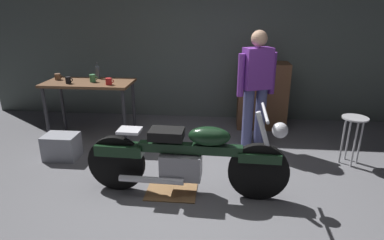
# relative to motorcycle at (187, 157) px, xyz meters

# --- Properties ---
(ground_plane) EXTENTS (12.00, 12.00, 0.00)m
(ground_plane) POSITION_rel_motorcycle_xyz_m (0.00, -0.09, -0.45)
(ground_plane) COLOR slate
(back_wall) EXTENTS (8.00, 0.12, 3.10)m
(back_wall) POSITION_rel_motorcycle_xyz_m (0.00, 2.71, 1.10)
(back_wall) COLOR #56605B
(back_wall) RESTS_ON ground_plane
(workbench) EXTENTS (1.30, 0.64, 0.90)m
(workbench) POSITION_rel_motorcycle_xyz_m (-1.64, 1.47, 0.34)
(workbench) COLOR brown
(workbench) RESTS_ON ground_plane
(motorcycle) EXTENTS (2.19, 0.60, 1.00)m
(motorcycle) POSITION_rel_motorcycle_xyz_m (0.00, 0.00, 0.00)
(motorcycle) COLOR black
(motorcycle) RESTS_ON ground_plane
(person_standing) EXTENTS (0.53, 0.35, 1.67)m
(person_standing) POSITION_rel_motorcycle_xyz_m (0.82, 1.36, 0.48)
(person_standing) COLOR #4B4F83
(person_standing) RESTS_ON ground_plane
(shop_stool) EXTENTS (0.32, 0.32, 0.64)m
(shop_stool) POSITION_rel_motorcycle_xyz_m (2.04, 0.94, 0.05)
(shop_stool) COLOR #B2B2B7
(shop_stool) RESTS_ON ground_plane
(wooden_dresser) EXTENTS (0.80, 0.47, 1.10)m
(wooden_dresser) POSITION_rel_motorcycle_xyz_m (1.02, 2.21, 0.10)
(wooden_dresser) COLOR brown
(wooden_dresser) RESTS_ON ground_plane
(drip_tray) EXTENTS (0.56, 0.40, 0.01)m
(drip_tray) POSITION_rel_motorcycle_xyz_m (-0.18, 0.00, -0.44)
(drip_tray) COLOR olive
(drip_tray) RESTS_ON ground_plane
(storage_bin) EXTENTS (0.44, 0.32, 0.34)m
(storage_bin) POSITION_rel_motorcycle_xyz_m (-1.79, 0.72, -0.28)
(storage_bin) COLOR gray
(storage_bin) RESTS_ON ground_plane
(mug_black_matte) EXTENTS (0.11, 0.08, 0.10)m
(mug_black_matte) POSITION_rel_motorcycle_xyz_m (-1.88, 1.33, 0.50)
(mug_black_matte) COLOR black
(mug_black_matte) RESTS_ON workbench
(mug_red_diner) EXTENTS (0.12, 0.09, 0.10)m
(mug_red_diner) POSITION_rel_motorcycle_xyz_m (-1.26, 1.31, 0.50)
(mug_red_diner) COLOR red
(mug_red_diner) RESTS_ON workbench
(mug_brown_stoneware) EXTENTS (0.12, 0.09, 0.09)m
(mug_brown_stoneware) POSITION_rel_motorcycle_xyz_m (-2.15, 1.55, 0.50)
(mug_brown_stoneware) COLOR brown
(mug_brown_stoneware) RESTS_ON workbench
(mug_green_speckled) EXTENTS (0.12, 0.08, 0.11)m
(mug_green_speckled) POSITION_rel_motorcycle_xyz_m (-1.56, 1.45, 0.51)
(mug_green_speckled) COLOR #3D7F4C
(mug_green_speckled) RESTS_ON workbench
(bottle) EXTENTS (0.06, 0.06, 0.24)m
(bottle) POSITION_rel_motorcycle_xyz_m (-1.58, 1.72, 0.55)
(bottle) COLOR #3F4C59
(bottle) RESTS_ON workbench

